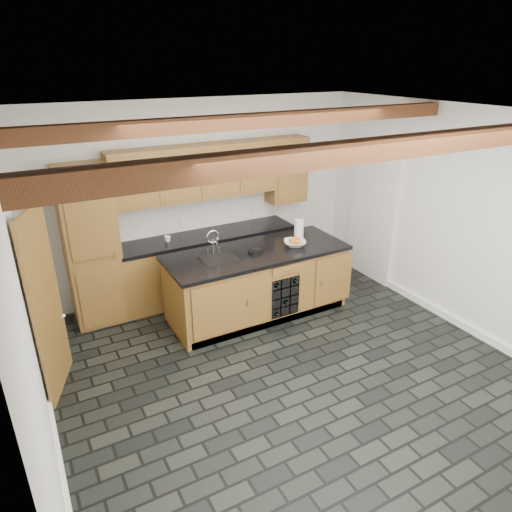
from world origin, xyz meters
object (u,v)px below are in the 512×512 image
at_px(island, 258,282).
at_px(fruit_bowl, 295,243).
at_px(kitchen_scale, 256,251).
at_px(paper_towel, 299,230).

xyz_separation_m(island, fruit_bowl, (0.54, -0.07, 0.50)).
distance_m(island, fruit_bowl, 0.74).
bearing_deg(fruit_bowl, island, 172.27).
xyz_separation_m(island, kitchen_scale, (-0.05, -0.03, 0.49)).
relative_size(island, kitchen_scale, 12.27).
relative_size(kitchen_scale, fruit_bowl, 0.68).
bearing_deg(kitchen_scale, paper_towel, -4.76).
bearing_deg(paper_towel, kitchen_scale, -169.34).
bearing_deg(kitchen_scale, island, 17.09).
distance_m(kitchen_scale, fruit_bowl, 0.59).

